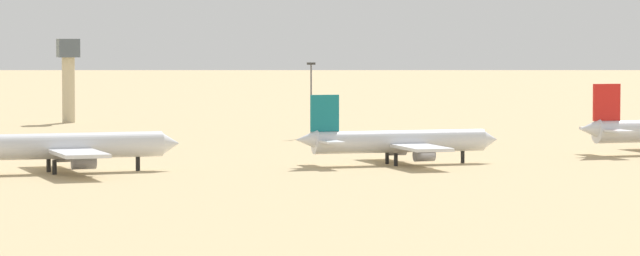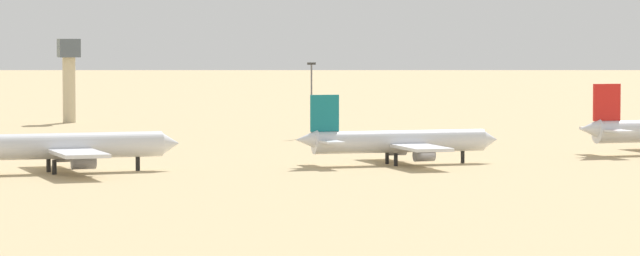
# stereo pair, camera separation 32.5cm
# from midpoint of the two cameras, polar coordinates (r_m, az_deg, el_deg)

# --- Properties ---
(ground) EXTENTS (4000.00, 4000.00, 0.00)m
(ground) POSITION_cam_midpoint_polar(r_m,az_deg,el_deg) (285.44, 3.72, -1.36)
(ground) COLOR tan
(ridge_east) EXTENTS (372.92, 285.98, 85.16)m
(ridge_east) POSITION_cam_midpoint_polar(r_m,az_deg,el_deg) (1439.46, 8.91, 3.99)
(ridge_east) COLOR #76705D
(ridge_east) RESTS_ON ground
(parked_jet_white_3) EXTENTS (39.94, 33.52, 13.21)m
(parked_jet_white_3) POSITION_cam_midpoint_polar(r_m,az_deg,el_deg) (278.77, -8.66, -0.60)
(parked_jet_white_3) COLOR silver
(parked_jet_white_3) RESTS_ON ground
(parked_jet_teal_4) EXTENTS (36.58, 30.61, 12.12)m
(parked_jet_teal_4) POSITION_cam_midpoint_polar(r_m,az_deg,el_deg) (293.06, 2.62, -0.45)
(parked_jet_teal_4) COLOR silver
(parked_jet_teal_4) RESTS_ON ground
(control_tower) EXTENTS (5.20, 5.20, 20.91)m
(control_tower) POSITION_cam_midpoint_polar(r_m,az_deg,el_deg) (431.46, -8.32, 1.85)
(control_tower) COLOR #C6B793
(control_tower) RESTS_ON ground
(light_pole_west) EXTENTS (1.80, 0.50, 16.09)m
(light_pole_west) POSITION_cam_midpoint_polar(r_m,az_deg,el_deg) (369.22, -0.26, 1.13)
(light_pole_west) COLOR #59595E
(light_pole_west) RESTS_ON ground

